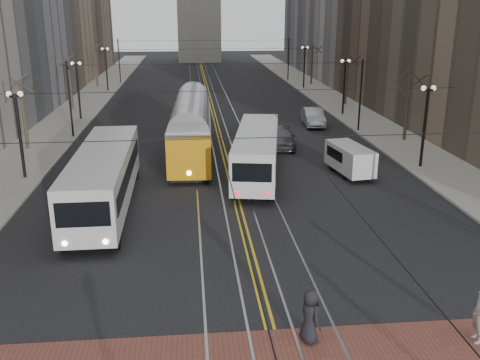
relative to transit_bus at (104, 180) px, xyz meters
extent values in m
plane|color=black|center=(7.52, -11.93, -1.68)|extent=(260.00, 260.00, 0.00)
cube|color=gray|center=(-7.48, 33.07, -1.61)|extent=(5.00, 140.00, 0.15)
cube|color=gray|center=(22.52, 33.07, -1.61)|extent=(5.00, 140.00, 0.15)
cube|color=gray|center=(7.52, 33.07, -1.68)|extent=(4.80, 130.00, 0.02)
cube|color=gold|center=(7.52, 33.07, -1.67)|extent=(0.42, 130.00, 0.01)
cylinder|color=black|center=(-6.18, 6.07, 1.12)|extent=(0.20, 0.20, 5.60)
cylinder|color=black|center=(-6.18, 26.07, 1.12)|extent=(0.20, 0.20, 5.60)
cylinder|color=black|center=(-6.18, 46.07, 1.12)|extent=(0.20, 0.20, 5.60)
cylinder|color=black|center=(21.22, 6.07, 1.12)|extent=(0.20, 0.20, 5.60)
cylinder|color=black|center=(21.22, 26.07, 1.12)|extent=(0.20, 0.20, 5.60)
cylinder|color=black|center=(21.22, 46.07, 1.12)|extent=(0.20, 0.20, 5.60)
cylinder|color=#382D23|center=(-8.18, 14.07, 1.12)|extent=(0.28, 0.28, 5.60)
cylinder|color=#382D23|center=(-8.18, 32.07, 1.12)|extent=(0.28, 0.28, 5.60)
cylinder|color=#382D23|center=(-8.18, 50.07, 1.12)|extent=(0.28, 0.28, 5.60)
cylinder|color=#382D23|center=(23.22, 14.07, 1.12)|extent=(0.28, 0.28, 5.60)
cylinder|color=#382D23|center=(23.22, 32.07, 1.12)|extent=(0.28, 0.28, 5.60)
cylinder|color=#382D23|center=(23.22, 50.07, 1.12)|extent=(0.28, 0.28, 5.60)
cylinder|color=black|center=(6.02, 33.07, 4.32)|extent=(0.03, 120.00, 0.03)
cylinder|color=black|center=(9.02, 33.07, 4.32)|extent=(0.03, 120.00, 0.03)
cylinder|color=black|center=(-5.38, 18.07, 1.62)|extent=(0.16, 0.16, 6.60)
cylinder|color=black|center=(-5.38, 54.07, 1.62)|extent=(0.16, 0.16, 6.60)
cylinder|color=black|center=(20.42, 18.07, 1.62)|extent=(0.16, 0.16, 6.60)
cylinder|color=black|center=(20.42, 54.07, 1.62)|extent=(0.16, 0.16, 6.60)
cube|color=#BBBBBB|center=(0.00, 0.00, 0.00)|extent=(2.92, 13.48, 3.36)
cube|color=orange|center=(5.02, 11.19, 0.13)|extent=(3.40, 15.48, 3.63)
cube|color=silver|center=(9.32, 5.24, -0.11)|extent=(4.65, 12.31, 3.14)
cube|color=silver|center=(15.68, 5.01, -0.67)|extent=(2.45, 4.80, 2.03)
imported|color=#414549|center=(12.40, 13.07, -0.82)|extent=(2.60, 5.23, 1.71)
imported|color=#AFB2B7|center=(16.89, 21.24, -0.84)|extent=(2.18, 5.22, 1.68)
imported|color=black|center=(8.73, -13.71, -0.70)|extent=(0.94, 1.11, 1.94)
imported|color=gray|center=(14.44, -14.26, -0.71)|extent=(0.52, 0.74, 1.93)
camera|label=1|loc=(4.86, -29.18, 9.21)|focal=40.00mm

